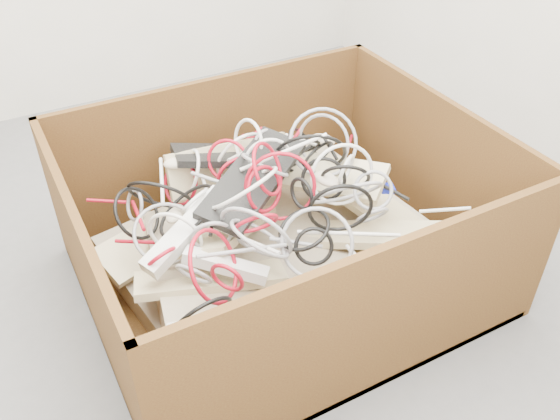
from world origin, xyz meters
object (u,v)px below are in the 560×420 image
cardboard_box (278,252)px  power_strip_right (226,265)px  vga_plug (387,188)px  power_strip_left (186,231)px

cardboard_box → power_strip_right: 0.36m
cardboard_box → power_strip_right: cardboard_box is taller
power_strip_right → vga_plug: (0.63, 0.08, 0.01)m
cardboard_box → power_strip_right: size_ratio=5.18×
power_strip_right → vga_plug: size_ratio=5.57×
cardboard_box → vga_plug: cardboard_box is taller
cardboard_box → vga_plug: size_ratio=28.82×
power_strip_right → vga_plug: 0.64m
power_strip_left → vga_plug: bearing=-29.3°
cardboard_box → power_strip_left: size_ratio=3.87×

